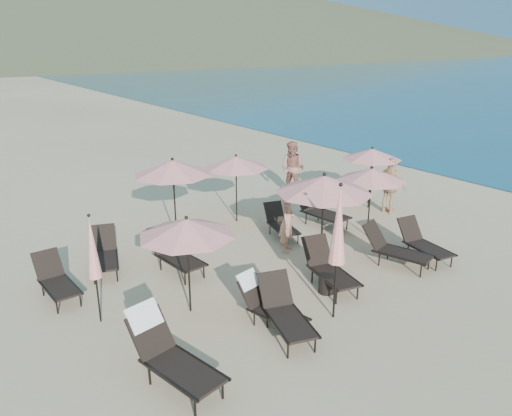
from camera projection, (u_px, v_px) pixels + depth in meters
ground at (364, 291)px, 11.24m from camera, size 800.00×800.00×0.00m
lounger_0 at (169, 352)px, 8.12m from camera, size 1.05×1.97×1.17m
lounger_1 at (267, 303)px, 9.82m from camera, size 0.86×1.60×0.95m
lounger_2 at (285, 311)px, 9.52m from camera, size 1.10×1.81×0.97m
lounger_3 at (328, 267)px, 11.33m from camera, size 1.02×1.81×0.98m
lounger_4 at (394, 248)px, 12.38m from camera, size 1.11×1.82×0.98m
lounger_5 at (423, 242)px, 12.79m from camera, size 0.87×1.68×0.92m
lounger_6 at (56, 280)px, 10.85m from camera, size 0.66×1.58×0.89m
lounger_7 at (104, 253)px, 12.15m from camera, size 1.12×1.74×0.93m
lounger_8 at (175, 253)px, 12.08m from camera, size 0.82×1.75×0.98m
lounger_9 at (281, 223)px, 14.22m from camera, size 0.93×1.57×0.85m
lounger_10 at (319, 209)px, 15.07m from camera, size 0.88×1.87×1.04m
umbrella_open_0 at (187, 228)px, 9.81m from camera, size 1.96×1.96×2.11m
umbrella_open_1 at (324, 184)px, 11.55m from camera, size 2.30×2.30×2.47m
umbrella_open_2 at (372, 175)px, 13.77m from camera, size 1.91×1.91×2.06m
umbrella_open_3 at (173, 167)px, 13.47m from camera, size 2.19×2.19×2.35m
umbrella_open_4 at (236, 162)px, 14.89m from camera, size 1.97×1.97×2.12m
umbrella_open_5 at (372, 154)px, 16.15m from camera, size 1.92×1.92×2.07m
umbrella_closed_0 at (338, 226)px, 9.54m from camera, size 0.33×0.33×2.86m
umbrella_closed_1 at (92, 248)px, 9.51m from camera, size 0.27×0.27×2.30m
side_table_0 at (265, 299)px, 10.39m from camera, size 0.43×0.43×0.47m
side_table_1 at (326, 284)px, 11.10m from camera, size 0.37×0.37×0.41m
beachgoer_a at (287, 222)px, 13.08m from camera, size 0.72×0.67×1.66m
beachgoer_b at (293, 168)px, 17.83m from camera, size 1.05×1.16×1.93m
beachgoer_c at (391, 186)px, 15.96m from camera, size 0.56×1.11×1.82m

